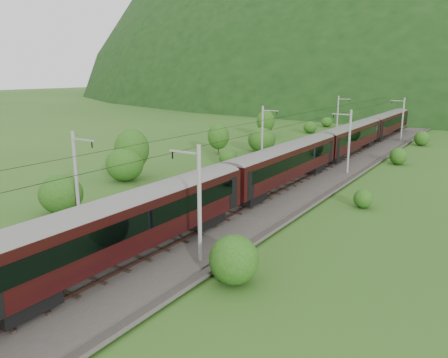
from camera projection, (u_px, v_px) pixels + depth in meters
The scene contains 14 objects.
ground at pixel (134, 245), 33.23m from camera, with size 600.00×600.00×0.00m, color #2A5019.
railbed at pixel (209, 210), 41.34m from camera, with size 14.00×220.00×0.30m, color #38332D.
track_left at pixel (189, 203), 42.56m from camera, with size 2.40×220.00×0.27m.
track_right at pixel (231, 212), 40.02m from camera, with size 2.40×220.00×0.27m.
catenary_left at pixel (263, 133), 61.47m from camera, with size 2.54×192.28×8.00m.
catenary_right at pixel (349, 140), 54.99m from camera, with size 2.54×192.28×8.00m.
overhead_wires at pixel (209, 137), 39.69m from camera, with size 4.83×198.00×0.03m.
mountain_ridge at pixel (295, 89), 341.11m from camera, with size 336.00×280.00×132.00m, color black.
train at pixel (323, 143), 58.08m from camera, with size 3.16×150.45×5.50m.
hazard_post_near at pixel (280, 171), 53.82m from camera, with size 0.14×0.14×1.34m, color red.
hazard_post_far at pixel (351, 143), 74.50m from camera, with size 0.17×0.17×1.60m, color red.
signal at pixel (250, 163), 54.75m from camera, with size 0.26×0.26×2.39m.
vegetation_left at pixel (126, 164), 50.94m from camera, with size 12.37×146.82×6.11m.
vegetation_right at pixel (309, 233), 32.30m from camera, with size 7.46×106.82×2.81m.
Camera 1 is at (22.66, -22.34, 12.81)m, focal length 35.00 mm.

